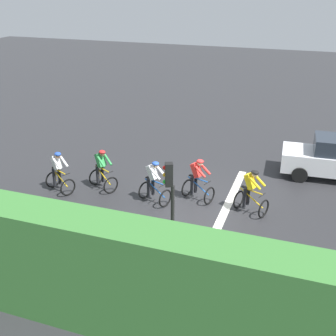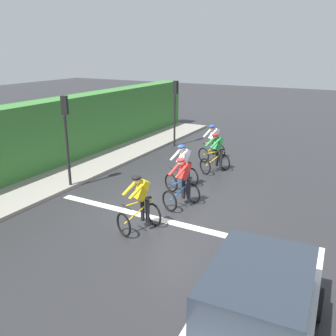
# 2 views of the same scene
# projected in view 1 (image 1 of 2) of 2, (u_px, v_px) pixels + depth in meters

# --- Properties ---
(ground_plane) EXTENTS (80.00, 80.00, 0.00)m
(ground_plane) POSITION_uv_depth(u_px,v_px,m) (200.00, 205.00, 15.59)
(ground_plane) COLOR #28282B
(sidewalk_kerb) EXTENTS (2.80, 20.27, 0.12)m
(sidewalk_kerb) POSITION_uv_depth(u_px,v_px,m) (80.00, 278.00, 11.70)
(sidewalk_kerb) COLOR gray
(sidewalk_kerb) RESTS_ON ground
(stone_wall_low) EXTENTS (0.44, 20.27, 0.56)m
(stone_wall_low) POSITION_uv_depth(u_px,v_px,m) (62.00, 292.00, 10.83)
(stone_wall_low) COLOR tan
(stone_wall_low) RESTS_ON ground
(hedge_wall) EXTENTS (1.10, 20.27, 2.86)m
(hedge_wall) POSITION_uv_depth(u_px,v_px,m) (50.00, 262.00, 10.10)
(hedge_wall) COLOR #387533
(hedge_wall) RESTS_ON ground
(road_marking_stop_line) EXTENTS (7.00, 0.30, 0.01)m
(road_marking_stop_line) POSITION_uv_depth(u_px,v_px,m) (226.00, 209.00, 15.29)
(road_marking_stop_line) COLOR silver
(road_marking_stop_line) RESTS_ON ground
(cyclist_lead) EXTENTS (1.06, 1.26, 1.66)m
(cyclist_lead) POSITION_uv_depth(u_px,v_px,m) (59.00, 172.00, 16.33)
(cyclist_lead) COLOR black
(cyclist_lead) RESTS_ON ground
(cyclist_second) EXTENTS (1.11, 1.27, 1.66)m
(cyclist_second) POSITION_uv_depth(u_px,v_px,m) (102.00, 170.00, 16.53)
(cyclist_second) COLOR black
(cyclist_second) RESTS_ON ground
(cyclist_mid) EXTENTS (1.03, 1.25, 1.66)m
(cyclist_mid) POSITION_uv_depth(u_px,v_px,m) (154.00, 183.00, 15.50)
(cyclist_mid) COLOR black
(cyclist_mid) RESTS_ON ground
(cyclist_fourth) EXTENTS (1.01, 1.25, 1.66)m
(cyclist_fourth) POSITION_uv_depth(u_px,v_px,m) (198.00, 180.00, 15.68)
(cyclist_fourth) COLOR black
(cyclist_fourth) RESTS_ON ground
(cyclist_trailing) EXTENTS (1.04, 1.26, 1.66)m
(cyclist_trailing) POSITION_uv_depth(u_px,v_px,m) (251.00, 192.00, 14.81)
(cyclist_trailing) COLOR black
(cyclist_trailing) RESTS_ON ground
(car_white) EXTENTS (2.07, 4.19, 1.76)m
(car_white) POSITION_uv_depth(u_px,v_px,m) (335.00, 158.00, 17.44)
(car_white) COLOR silver
(car_white) RESTS_ON ground
(traffic_light_near_crossing) EXTENTS (0.26, 0.30, 3.34)m
(traffic_light_near_crossing) POSITION_uv_depth(u_px,v_px,m) (170.00, 202.00, 11.21)
(traffic_light_near_crossing) COLOR black
(traffic_light_near_crossing) RESTS_ON ground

